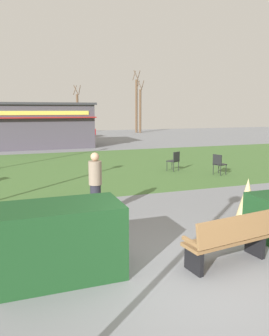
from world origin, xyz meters
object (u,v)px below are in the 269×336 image
at_px(food_kiosk, 30,125).
at_px(tree_right_bg, 78,112).
at_px(parked_car_west_slot, 15,132).
at_px(tree_center_bg, 136,105).
at_px(parked_car_center_slot, 73,131).
at_px(cafe_chair_west, 219,163).
at_px(person_strolling, 95,184).
at_px(tree_left_bg, 140,110).
at_px(park_bench, 229,239).
at_px(cafe_chair_east, 174,160).

bearing_deg(food_kiosk, tree_right_bg, 67.14).
relative_size(parked_car_west_slot, tree_center_bg, 0.57).
bearing_deg(parked_car_center_slot, cafe_chair_west, -83.42).
xyz_separation_m(cafe_chair_west, parked_car_center_slot, (-2.55, 22.07, 0.12)).
distance_m(cafe_chair_west, parked_car_west_slot, 23.51).
relative_size(parked_car_west_slot, tree_right_bg, 0.75).
bearing_deg(person_strolling, food_kiosk, 67.82).
bearing_deg(person_strolling, tree_left_bg, 42.45).
distance_m(person_strolling, parked_car_center_slot, 26.04).
height_order(person_strolling, tree_right_bg, tree_right_bg).
bearing_deg(tree_center_bg, food_kiosk, -135.93).
bearing_deg(tree_right_bg, park_bench, -96.02).
height_order(food_kiosk, person_strolling, food_kiosk).
bearing_deg(parked_car_center_slot, cafe_chair_east, -86.72).
bearing_deg(park_bench, cafe_chair_east, 69.41).
relative_size(parked_car_west_slot, parked_car_center_slot, 0.99).
relative_size(person_strolling, parked_car_west_slot, 0.40).
bearing_deg(person_strolling, cafe_chair_west, 5.94).
height_order(parked_car_center_slot, tree_center_bg, tree_center_bg).
bearing_deg(tree_left_bg, park_bench, -108.16).
xyz_separation_m(cafe_chair_east, parked_car_center_slot, (-1.18, 20.59, 0.12)).
bearing_deg(cafe_chair_west, tree_center_bg, 77.32).
height_order(cafe_chair_west, tree_center_bg, tree_center_bg).
height_order(parked_car_center_slot, tree_right_bg, tree_right_bg).
xyz_separation_m(food_kiosk, parked_car_center_slot, (4.49, 8.12, -1.00)).
height_order(park_bench, person_strolling, person_strolling).
height_order(food_kiosk, tree_center_bg, tree_center_bg).
relative_size(cafe_chair_east, parked_car_center_slot, 0.21).
xyz_separation_m(cafe_chair_east, parked_car_west_slot, (-6.73, 20.59, 0.12)).
height_order(park_bench, cafe_chair_west, park_bench).
bearing_deg(parked_car_center_slot, park_bench, -94.10).
bearing_deg(cafe_chair_west, park_bench, -122.63).
bearing_deg(cafe_chair_east, cafe_chair_west, -47.30).
bearing_deg(park_bench, parked_car_west_slot, 96.71).
distance_m(cafe_chair_east, tree_right_bg, 27.17).
distance_m(parked_car_west_slot, tree_right_bg, 9.90).
xyz_separation_m(parked_car_west_slot, tree_left_bg, (14.35, 3.91, 2.10)).
xyz_separation_m(parked_car_west_slot, parked_car_center_slot, (5.55, -0.00, 0.00)).
bearing_deg(cafe_chair_west, parked_car_west_slot, 110.15).
bearing_deg(park_bench, parked_car_center_slot, 85.90).
distance_m(park_bench, tree_center_bg, 35.54).
distance_m(cafe_chair_east, tree_center_bg, 26.26).
xyz_separation_m(cafe_chair_west, tree_center_bg, (5.97, 26.53, 2.81)).
xyz_separation_m(tree_left_bg, tree_center_bg, (-0.28, 0.56, 0.59)).
height_order(park_bench, cafe_chair_east, park_bench).
relative_size(cafe_chair_west, parked_car_west_slot, 0.21).
relative_size(food_kiosk, tree_left_bg, 1.46).
height_order(park_bench, tree_right_bg, tree_right_bg).
xyz_separation_m(food_kiosk, person_strolling, (0.78, -17.66, -0.78)).
xyz_separation_m(park_bench, cafe_chair_east, (3.28, 8.74, 0.05)).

